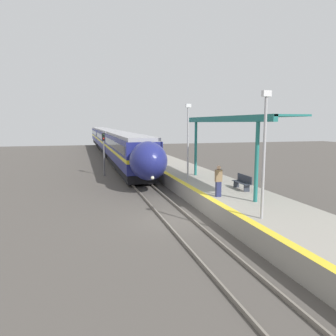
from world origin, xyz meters
TOP-DOWN VIEW (x-y plane):
  - ground_plane at (0.00, 0.00)m, footprint 120.00×120.00m
  - rail_left at (-0.72, 0.00)m, footprint 0.08×90.00m
  - rail_right at (0.72, 0.00)m, footprint 0.08×90.00m
  - train at (0.00, 37.67)m, footprint 2.81×64.38m
  - platform_right at (3.86, 0.00)m, footprint 4.26×64.00m
  - platform_bench at (4.72, 1.99)m, footprint 0.44×1.75m
  - person_waiting at (2.51, 0.60)m, footprint 0.36×0.23m
  - railway_signal at (-2.51, 15.60)m, footprint 0.28×0.28m
  - lamppost_near at (2.58, -3.70)m, footprint 0.36×0.20m
  - lamppost_mid at (2.58, 6.03)m, footprint 0.36×0.20m
  - station_canopy at (4.44, 3.49)m, footprint 2.02×11.92m

SIDE VIEW (x-z plane):
  - ground_plane at x=0.00m, z-range 0.00..0.00m
  - rail_left at x=-0.72m, z-range 0.00..0.15m
  - rail_right at x=0.72m, z-range 0.00..0.15m
  - platform_right at x=3.86m, z-range 0.00..0.99m
  - platform_bench at x=4.72m, z-range 1.02..1.91m
  - person_waiting at x=2.51m, z-range 1.02..2.74m
  - train at x=0.00m, z-range 0.28..4.14m
  - railway_signal at x=-2.51m, z-range 0.47..4.50m
  - lamppost_near at x=2.58m, z-range 1.37..6.66m
  - lamppost_mid at x=2.58m, z-range 1.37..6.66m
  - station_canopy at x=4.44m, z-range 2.90..7.30m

